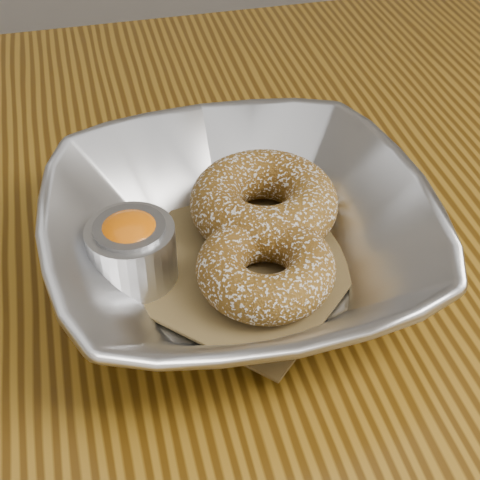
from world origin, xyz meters
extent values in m
cube|color=brown|center=(0.00, 0.00, 0.73)|extent=(1.20, 0.80, 0.04)
imported|color=#BABDC2|center=(0.07, -0.02, 0.78)|extent=(0.25, 0.25, 0.06)
cube|color=brown|center=(0.07, -0.02, 0.76)|extent=(0.20, 0.20, 0.00)
torus|color=brown|center=(0.10, 0.02, 0.78)|extent=(0.13, 0.13, 0.04)
torus|color=brown|center=(0.09, -0.05, 0.78)|extent=(0.09, 0.09, 0.03)
cylinder|color=#BABDC2|center=(0.00, -0.02, 0.78)|extent=(0.06, 0.06, 0.04)
cylinder|color=gray|center=(0.00, -0.02, 0.78)|extent=(0.05, 0.05, 0.04)
ellipsoid|color=orange|center=(0.00, -0.02, 0.79)|extent=(0.04, 0.04, 0.03)
camera|label=1|loc=(-0.01, -0.37, 1.09)|focal=55.00mm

